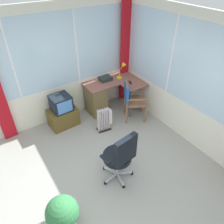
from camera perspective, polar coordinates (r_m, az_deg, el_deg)
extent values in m
cube|color=gray|center=(4.07, -1.46, -18.34)|extent=(5.09, 5.50, 0.06)
cube|color=silver|center=(5.31, -14.83, 2.26)|extent=(4.09, 0.06, 0.85)
cube|color=silver|center=(4.77, -17.11, 14.45)|extent=(4.01, 0.06, 1.59)
cube|color=silver|center=(4.54, -19.25, 24.78)|extent=(4.09, 0.06, 0.18)
cube|color=white|center=(4.64, -25.14, 12.03)|extent=(0.04, 0.07, 1.59)
cube|color=white|center=(4.98, -9.50, 16.46)|extent=(0.04, 0.07, 1.59)
cube|color=silver|center=(4.81, 19.87, -2.83)|extent=(0.06, 4.50, 0.85)
cube|color=silver|center=(4.20, 23.25, 10.17)|extent=(0.06, 4.41, 1.59)
cube|color=silver|center=(3.94, 26.48, 21.64)|extent=(0.06, 4.50, 0.18)
cube|color=white|center=(4.61, 15.81, 13.96)|extent=(0.07, 0.04, 1.59)
cube|color=#B4121D|center=(5.62, 3.56, 14.99)|extent=(0.27, 0.08, 2.51)
cube|color=#8B5448|center=(5.37, -0.43, 8.21)|extent=(1.33, 0.56, 0.02)
cube|color=#8B5448|center=(5.23, 6.06, 7.17)|extent=(0.56, 0.41, 0.02)
cube|color=brown|center=(5.38, -4.30, 3.28)|extent=(0.40, 0.52, 0.74)
cylinder|color=#4C4C51|center=(5.19, 4.83, 2.01)|extent=(0.04, 0.04, 0.75)
cylinder|color=#4C4C51|center=(5.48, -7.25, 3.85)|extent=(0.04, 0.04, 0.75)
cylinder|color=yellow|center=(5.49, 1.99, 9.12)|extent=(0.13, 0.13, 0.02)
cylinder|color=yellow|center=(5.44, 2.01, 10.13)|extent=(0.02, 0.02, 0.20)
cylinder|color=yellow|center=(5.36, 2.69, 12.03)|extent=(0.03, 0.10, 0.19)
cone|color=yellow|center=(5.35, 3.40, 12.39)|extent=(0.14, 0.14, 0.12)
cube|color=black|center=(5.27, 4.86, 7.82)|extent=(0.10, 0.16, 0.02)
cube|color=#232C29|center=(5.36, -1.79, 8.86)|extent=(0.31, 0.24, 0.09)
cylinder|color=brown|center=(5.14, 8.78, -0.73)|extent=(0.04, 0.04, 0.46)
cylinder|color=brown|center=(5.49, 7.93, 2.03)|extent=(0.04, 0.04, 0.46)
cylinder|color=brown|center=(5.07, 3.91, -0.93)|extent=(0.04, 0.04, 0.46)
cylinder|color=brown|center=(5.43, 3.36, 1.88)|extent=(0.04, 0.04, 0.46)
cube|color=brown|center=(5.14, 6.17, 2.87)|extent=(0.66, 0.66, 0.04)
cube|color=brown|center=(4.97, 3.84, 5.27)|extent=(0.25, 0.39, 0.47)
cube|color=#21539B|center=(4.96, 3.85, 5.50)|extent=(0.28, 0.43, 0.40)
cube|color=brown|center=(4.86, 6.69, 3.22)|extent=(0.39, 0.25, 0.03)
cube|color=brown|center=(5.22, 5.93, 5.85)|extent=(0.39, 0.25, 0.03)
cube|color=#B7B7BF|center=(4.05, -0.20, -17.05)|extent=(0.28, 0.07, 0.02)
cylinder|color=black|center=(4.01, -1.78, -18.29)|extent=(0.05, 0.05, 0.05)
cube|color=#B7B7BF|center=(4.03, 2.20, -17.45)|extent=(0.08, 0.28, 0.02)
cylinder|color=black|center=(3.97, 3.10, -19.12)|extent=(0.05, 0.05, 0.05)
cube|color=#B7B7BF|center=(4.12, 3.34, -15.84)|extent=(0.26, 0.16, 0.02)
cylinder|color=black|center=(4.15, 5.32, -15.84)|extent=(0.05, 0.05, 0.05)
cube|color=#B7B7BF|center=(4.19, 1.72, -14.52)|extent=(0.23, 0.22, 0.02)
cylinder|color=black|center=(4.29, 2.09, -13.29)|extent=(0.05, 0.05, 0.05)
cube|color=#B7B7BF|center=(4.15, -0.42, -15.23)|extent=(0.16, 0.27, 0.02)
cylinder|color=black|center=(4.21, -2.11, -14.65)|extent=(0.05, 0.05, 0.05)
cylinder|color=#B7B7BF|center=(3.93, 1.38, -14.06)|extent=(0.05, 0.05, 0.41)
cylinder|color=black|center=(3.75, 1.43, -11.68)|extent=(0.50, 0.50, 0.09)
cube|color=black|center=(3.44, 3.65, -10.07)|extent=(0.43, 0.15, 0.51)
cube|color=black|center=(3.79, 4.50, -8.32)|extent=(0.08, 0.22, 0.04)
cube|color=black|center=(3.53, -1.84, -12.42)|extent=(0.08, 0.22, 0.04)
cube|color=brown|center=(5.16, -12.78, -1.33)|extent=(0.66, 0.48, 0.43)
cube|color=black|center=(4.93, -13.39, 2.32)|extent=(0.44, 0.42, 0.36)
cube|color=#4D86D0|center=(4.78, -12.33, 1.24)|extent=(0.34, 0.03, 0.28)
cube|color=#262628|center=(5.06, -11.71, 1.52)|extent=(0.27, 0.23, 0.07)
cube|color=silver|center=(4.80, -3.62, -2.38)|extent=(0.03, 0.10, 0.53)
cube|color=silver|center=(4.81, -3.16, -2.24)|extent=(0.03, 0.10, 0.53)
cube|color=silver|center=(4.83, -2.70, -2.11)|extent=(0.03, 0.10, 0.53)
cube|color=silver|center=(4.84, -2.24, -1.98)|extent=(0.03, 0.10, 0.53)
cube|color=silver|center=(4.85, -1.79, -1.85)|extent=(0.03, 0.10, 0.53)
cube|color=silver|center=(4.86, -1.34, -1.72)|extent=(0.03, 0.10, 0.53)
cube|color=silver|center=(4.88, -0.89, -1.59)|extent=(0.03, 0.10, 0.53)
cube|color=black|center=(4.97, -1.84, -4.97)|extent=(0.31, 0.07, 0.03)
cube|color=black|center=(5.07, -2.49, -4.03)|extent=(0.31, 0.07, 0.03)
cube|color=silver|center=(4.87, -0.46, -1.22)|extent=(0.06, 0.10, 0.37)
cylinder|color=#A0623F|center=(3.68, -12.45, -26.36)|extent=(0.25, 0.25, 0.14)
sphere|color=#307541|center=(3.46, -13.04, -24.42)|extent=(0.49, 0.49, 0.49)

